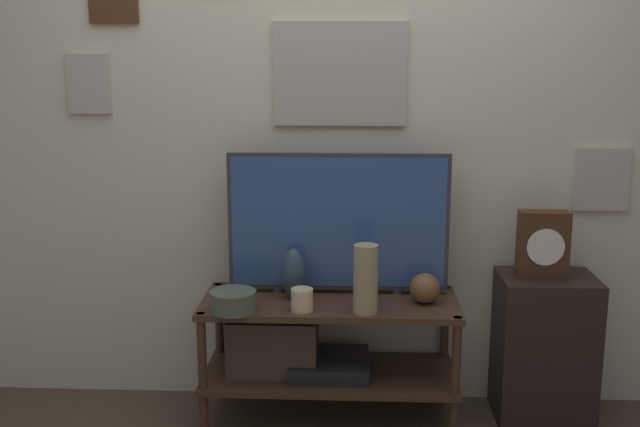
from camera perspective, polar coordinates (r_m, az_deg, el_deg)
name	(u,v)px	position (r m, az deg, el deg)	size (l,w,h in m)	color
wall_back	(332,123)	(3.54, 0.96, 6.91)	(6.40, 0.08, 2.70)	beige
media_console	(308,344)	(3.49, -0.92, -9.95)	(1.16, 0.48, 0.58)	#422D1E
television	(338,222)	(3.42, 1.40, -0.68)	(1.01, 0.05, 0.66)	#333338
vase_wide_bowl	(233,301)	(3.27, -6.64, -6.65)	(0.20, 0.20, 0.09)	#4C5647
vase_urn_stoneware	(294,274)	(3.39, -2.01, -4.61)	(0.11, 0.11, 0.24)	#2D4251
vase_round_glass	(425,288)	(3.38, 7.99, -5.67)	(0.14, 0.14, 0.14)	brown
vase_tall_ceramic	(366,279)	(3.21, 3.49, -5.01)	(0.11, 0.11, 0.30)	tan
candle_jar	(302,300)	(3.26, -1.38, -6.58)	(0.10, 0.10, 0.10)	beige
side_table	(544,348)	(3.67, 16.69, -9.78)	(0.43, 0.34, 0.69)	black
mantel_clock	(543,244)	(3.50, 16.62, -2.27)	(0.22, 0.11, 0.30)	#422819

